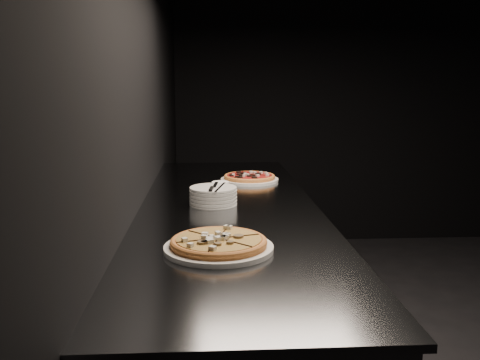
{
  "coord_description": "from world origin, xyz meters",
  "views": [
    {
      "loc": [
        -2.21,
        -2.18,
        1.44
      ],
      "look_at": [
        -2.08,
        0.06,
        1.02
      ],
      "focal_mm": 40.0,
      "sensor_mm": 36.0,
      "label": 1
    }
  ],
  "objects": [
    {
      "name": "plate_stack",
      "position": [
        -2.2,
        0.04,
        0.96
      ],
      "size": [
        0.2,
        0.2,
        0.07
      ],
      "color": "white",
      "rests_on": "counter"
    },
    {
      "name": "counter",
      "position": [
        -2.13,
        0.0,
        0.46
      ],
      "size": [
        0.74,
        2.44,
        0.92
      ],
      "color": "slate",
      "rests_on": "floor"
    },
    {
      "name": "ramekin",
      "position": [
        -2.16,
        0.19,
        0.96
      ],
      "size": [
        0.08,
        0.08,
        0.07
      ],
      "color": "white",
      "rests_on": "counter"
    },
    {
      "name": "wall_left",
      "position": [
        -2.5,
        0.0,
        1.4
      ],
      "size": [
        0.02,
        5.0,
        2.8
      ],
      "primitive_type": "cube",
      "color": "black",
      "rests_on": "floor"
    },
    {
      "name": "pizza_tomato",
      "position": [
        -2.0,
        0.56,
        0.94
      ],
      "size": [
        0.32,
        0.32,
        0.03
      ],
      "rotation": [
        0.0,
        0.0,
        -0.25
      ],
      "color": "white",
      "rests_on": "counter"
    },
    {
      "name": "pizza_mushroom",
      "position": [
        -2.18,
        -0.6,
        0.94
      ],
      "size": [
        0.37,
        0.37,
        0.04
      ],
      "rotation": [
        0.0,
        0.0,
        0.28
      ],
      "color": "white",
      "rests_on": "counter"
    },
    {
      "name": "cutlery",
      "position": [
        -2.19,
        0.02,
        1.0
      ],
      "size": [
        0.09,
        0.21,
        0.01
      ],
      "rotation": [
        0.0,
        0.0,
        -0.11
      ],
      "color": "silver",
      "rests_on": "plate_stack"
    },
    {
      "name": "wall_back",
      "position": [
        0.0,
        2.5,
        1.4
      ],
      "size": [
        5.0,
        0.02,
        2.8
      ],
      "primitive_type": "cube",
      "color": "black",
      "rests_on": "floor"
    }
  ]
}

